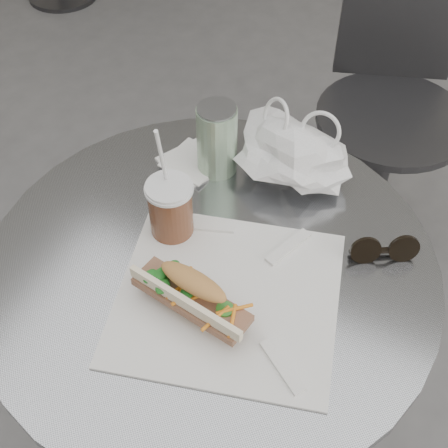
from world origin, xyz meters
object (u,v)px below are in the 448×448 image
at_px(cafe_table, 212,348).
at_px(iced_coffee, 171,208).
at_px(chair_far, 382,146).
at_px(drink_can, 217,139).
at_px(sunglasses, 384,250).
at_px(banh_mi, 192,296).

relative_size(cafe_table, iced_coffee, 3.24).
xyz_separation_m(cafe_table, iced_coffee, (-0.09, 0.03, 0.33)).
bearing_deg(chair_far, cafe_table, 63.62).
bearing_deg(iced_coffee, drink_can, 90.40).
relative_size(iced_coffee, sunglasses, 2.14).
height_order(chair_far, drink_can, drink_can).
relative_size(cafe_table, chair_far, 0.97).
height_order(chair_far, banh_mi, banh_mi).
bearing_deg(drink_can, sunglasses, -12.24).
distance_m(cafe_table, chair_far, 0.89).
relative_size(banh_mi, iced_coffee, 1.06).
bearing_deg(sunglasses, cafe_table, 178.56).
distance_m(banh_mi, sunglasses, 0.33).
bearing_deg(cafe_table, chair_far, 82.87).
xyz_separation_m(iced_coffee, drink_can, (-0.00, 0.18, 0.01)).
xyz_separation_m(chair_far, drink_can, (-0.20, -0.66, 0.46)).
relative_size(cafe_table, sunglasses, 6.93).
xyz_separation_m(cafe_table, drink_can, (-0.09, 0.21, 0.34)).
height_order(sunglasses, drink_can, drink_can).
bearing_deg(banh_mi, chair_far, 94.29).
bearing_deg(chair_far, sunglasses, 81.77).
xyz_separation_m(banh_mi, iced_coffee, (-0.11, 0.13, 0.02)).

